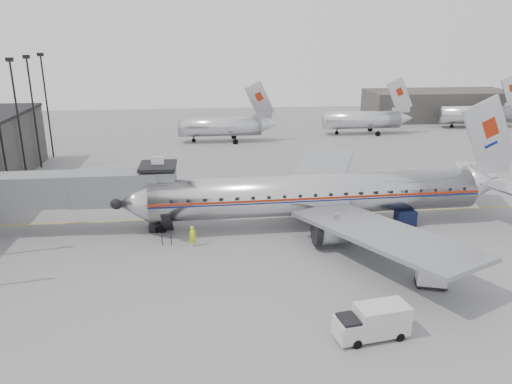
# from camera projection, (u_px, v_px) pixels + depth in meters

# --- Properties ---
(ground) EXTENTS (160.00, 160.00, 0.00)m
(ground) POSITION_uv_depth(u_px,v_px,m) (257.00, 239.00, 46.11)
(ground) COLOR slate
(ground) RESTS_ON ground
(hangar) EXTENTS (30.00, 12.00, 6.00)m
(hangar) POSITION_uv_depth(u_px,v_px,m) (438.00, 105.00, 106.18)
(hangar) COLOR #383533
(hangar) RESTS_ON ground
(apron_line) EXTENTS (60.00, 0.15, 0.01)m
(apron_line) POSITION_uv_depth(u_px,v_px,m) (279.00, 215.00, 52.07)
(apron_line) COLOR gold
(apron_line) RESTS_ON ground
(jet_bridge) EXTENTS (21.00, 6.20, 7.10)m
(jet_bridge) POSITION_uv_depth(u_px,v_px,m) (76.00, 190.00, 46.67)
(jet_bridge) COLOR #5C5E60
(jet_bridge) RESTS_ON ground
(distant_aircraft_near) EXTENTS (16.39, 3.20, 10.26)m
(distant_aircraft_near) POSITION_uv_depth(u_px,v_px,m) (221.00, 126.00, 84.76)
(distant_aircraft_near) COLOR silver
(distant_aircraft_near) RESTS_ON ground
(distant_aircraft_mid) EXTENTS (16.39, 3.20, 10.26)m
(distant_aircraft_mid) POSITION_uv_depth(u_px,v_px,m) (363.00, 119.00, 91.04)
(distant_aircraft_mid) COLOR silver
(distant_aircraft_mid) RESTS_ON ground
(distant_aircraft_far) EXTENTS (16.39, 3.20, 10.26)m
(distant_aircraft_far) POSITION_uv_depth(u_px,v_px,m) (476.00, 113.00, 97.12)
(distant_aircraft_far) COLOR silver
(distant_aircraft_far) RESTS_ON ground
(airliner) EXTENTS (39.79, 36.85, 12.58)m
(airliner) POSITION_uv_depth(u_px,v_px,m) (323.00, 194.00, 48.63)
(airliner) COLOR silver
(airliner) RESTS_ON ground
(service_van) EXTENTS (4.86, 2.50, 2.18)m
(service_van) POSITION_uv_depth(u_px,v_px,m) (373.00, 321.00, 31.17)
(service_van) COLOR silver
(service_van) RESTS_ON ground
(baggage_cart_navy) EXTENTS (2.04, 1.60, 1.54)m
(baggage_cart_navy) POSITION_uv_depth(u_px,v_px,m) (405.00, 217.00, 49.18)
(baggage_cart_navy) COLOR black
(baggage_cart_navy) RESTS_ON ground
(baggage_cart_white) EXTENTS (2.66, 2.31, 1.77)m
(baggage_cart_white) POSITION_uv_depth(u_px,v_px,m) (431.00, 274.00, 37.54)
(baggage_cart_white) COLOR silver
(baggage_cart_white) RESTS_ON ground
(ramp_worker) EXTENTS (0.81, 0.68, 1.88)m
(ramp_worker) POSITION_uv_depth(u_px,v_px,m) (193.00, 236.00, 44.43)
(ramp_worker) COLOR #E7F41C
(ramp_worker) RESTS_ON ground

